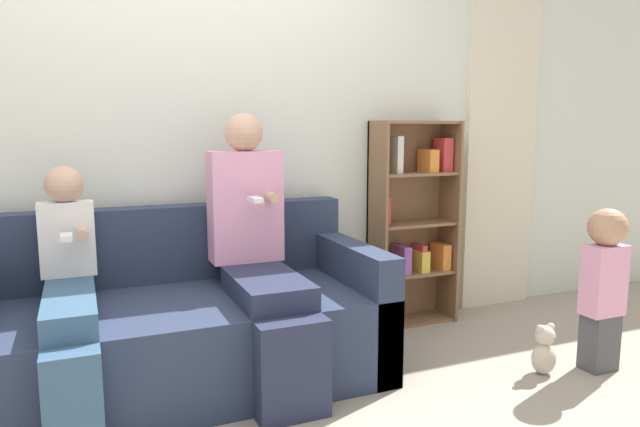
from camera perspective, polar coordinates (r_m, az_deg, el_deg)
back_wall at (r=3.20m, az=-13.90°, el=9.19°), size 10.00×0.06×2.55m
curtain_panel at (r=4.08m, az=17.66°, el=7.28°), size 0.56×0.04×2.33m
couch at (r=2.87m, az=-13.70°, el=-11.06°), size 1.90×0.88×0.82m
adult_seated at (r=2.78m, az=-6.11°, el=-3.43°), size 0.37×0.85×1.30m
child_seated at (r=2.63m, az=-23.78°, el=-7.52°), size 0.24×0.87×1.05m
toddler_standing at (r=3.21m, az=26.51°, el=-6.04°), size 0.20×0.19×0.83m
bookshelf at (r=3.63m, az=9.22°, el=-0.69°), size 0.54×0.24×1.27m
teddy_bear at (r=3.14m, az=21.50°, el=-12.63°), size 0.13×0.11×0.26m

